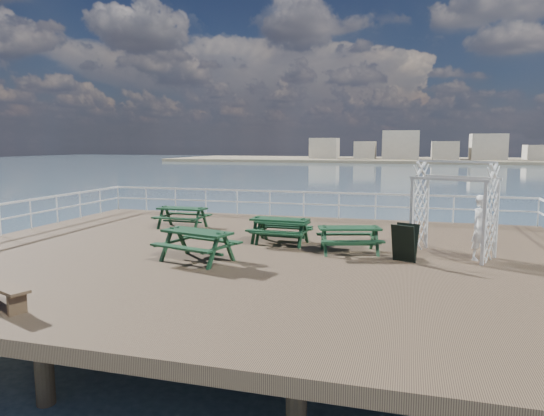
{
  "coord_description": "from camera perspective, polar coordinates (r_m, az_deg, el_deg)",
  "views": [
    {
      "loc": [
        4.14,
        -12.85,
        3.04
      ],
      "look_at": [
        0.19,
        1.25,
        1.1
      ],
      "focal_mm": 32.0,
      "sensor_mm": 36.0,
      "label": 1
    }
  ],
  "objects": [
    {
      "name": "picnic_table_c",
      "position": [
        13.76,
        9.1,
        -3.05
      ],
      "size": [
        2.03,
        1.8,
        0.83
      ],
      "rotation": [
        0.0,
        0.0,
        0.28
      ],
      "color": "#13351C",
      "rests_on": "ground"
    },
    {
      "name": "picnic_table_d",
      "position": [
        12.77,
        -8.83,
        -3.63
      ],
      "size": [
        2.21,
        1.96,
        0.91
      ],
      "rotation": [
        0.0,
        0.0,
        -0.27
      ],
      "color": "#13351C",
      "rests_on": "ground"
    },
    {
      "name": "trellis_arbor",
      "position": [
        13.99,
        20.57,
        -0.68
      ],
      "size": [
        2.37,
        1.89,
        2.6
      ],
      "rotation": [
        0.0,
        0.0,
        -0.43
      ],
      "color": "silver",
      "rests_on": "ground"
    },
    {
      "name": "picnic_table_a",
      "position": [
        17.88,
        -10.52,
        -0.61
      ],
      "size": [
        1.79,
        1.46,
        0.85
      ],
      "rotation": [
        0.0,
        0.0,
        -0.03
      ],
      "color": "#13351C",
      "rests_on": "ground"
    },
    {
      "name": "sandwich_board",
      "position": [
        13.05,
        15.35,
        -4.01
      ],
      "size": [
        0.73,
        0.64,
        1.0
      ],
      "rotation": [
        0.0,
        0.0,
        -0.38
      ],
      "color": "black",
      "rests_on": "ground"
    },
    {
      "name": "person",
      "position": [
        13.83,
        23.44,
        -2.16
      ],
      "size": [
        0.75,
        0.71,
        1.72
      ],
      "primitive_type": "imported",
      "rotation": [
        0.0,
        0.0,
        0.66
      ],
      "color": "white",
      "rests_on": "ground"
    },
    {
      "name": "sea_backdrop",
      "position": [
        147.2,
        19.0,
        5.75
      ],
      "size": [
        300.0,
        300.0,
        9.2
      ],
      "color": "#3D5467",
      "rests_on": "ground"
    },
    {
      "name": "picnic_table_e",
      "position": [
        14.81,
        1.2,
        -2.3
      ],
      "size": [
        1.71,
        1.41,
        0.79
      ],
      "rotation": [
        0.0,
        0.0,
        -0.07
      ],
      "color": "#13351C",
      "rests_on": "ground"
    },
    {
      "name": "ground",
      "position": [
        13.88,
        -2.16,
        -5.75
      ],
      "size": [
        18.0,
        14.0,
        0.3
      ],
      "primitive_type": "cube",
      "color": "brown",
      "rests_on": "ground"
    },
    {
      "name": "flat_bench_far",
      "position": [
        10.44,
        -29.2,
        -8.47
      ],
      "size": [
        1.56,
        0.91,
        0.44
      ],
      "rotation": [
        0.0,
        0.0,
        -0.38
      ],
      "color": "brown",
      "rests_on": "ground"
    },
    {
      "name": "picnic_table_b",
      "position": [
        14.98,
        0.93,
        -2.03
      ],
      "size": [
        1.83,
        1.5,
        0.86
      ],
      "rotation": [
        0.0,
        0.0,
        -0.05
      ],
      "color": "#13351C",
      "rests_on": "ground"
    },
    {
      "name": "railing",
      "position": [
        16.13,
        0.37,
        -0.18
      ],
      "size": [
        17.77,
        13.76,
        1.1
      ],
      "color": "silver",
      "rests_on": "ground"
    }
  ]
}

